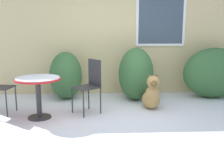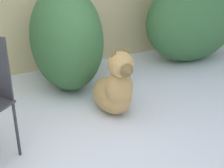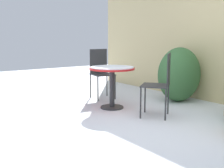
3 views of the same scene
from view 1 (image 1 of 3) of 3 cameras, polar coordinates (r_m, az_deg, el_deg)
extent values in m
plane|color=white|center=(4.77, 0.36, -7.95)|extent=(16.00, 16.00, 0.00)
cube|color=#D1BC84|center=(6.69, -0.69, 12.32)|extent=(8.00, 0.06, 3.36)
cube|color=white|center=(6.81, 9.95, 14.41)|extent=(1.16, 0.04, 1.62)
cube|color=#3D4C5B|center=(6.80, 9.97, 14.41)|extent=(1.04, 0.01, 1.50)
ellipsoid|color=#386638|center=(6.34, -9.37, 1.74)|extent=(0.72, 0.92, 1.05)
ellipsoid|color=#386638|center=(6.19, 4.89, 2.06)|extent=(0.76, 1.01, 1.15)
ellipsoid|color=#386638|center=(6.73, 19.97, 2.11)|extent=(1.40, 0.72, 1.13)
cylinder|color=#2D2D30|center=(5.19, -14.48, -6.54)|extent=(0.41, 0.41, 0.03)
cylinder|color=#2D2D30|center=(5.10, -14.67, -2.87)|extent=(0.09, 0.09, 0.66)
cylinder|color=red|center=(5.03, -14.87, 0.96)|extent=(0.79, 0.79, 0.03)
cylinder|color=white|center=(5.02, -14.89, 1.21)|extent=(0.76, 0.76, 0.02)
cube|color=#2D2D30|center=(5.56, -21.70, -0.65)|extent=(0.48, 0.48, 0.02)
cylinder|color=#2D2D30|center=(5.37, -20.66, -3.77)|extent=(0.02, 0.02, 0.49)
cylinder|color=#2D2D30|center=(5.70, -18.94, -2.78)|extent=(0.02, 0.02, 0.49)
cube|color=#2D2D30|center=(5.19, -5.30, -0.70)|extent=(0.58, 0.58, 0.02)
cube|color=#2D2D30|center=(5.26, -3.56, 2.34)|extent=(0.24, 0.31, 0.50)
cylinder|color=#2D2D30|center=(5.30, -8.10, -3.30)|extent=(0.02, 0.02, 0.49)
cylinder|color=#2D2D30|center=(5.00, -5.80, -4.18)|extent=(0.02, 0.02, 0.49)
cylinder|color=#2D2D30|center=(5.51, -4.75, -2.67)|extent=(0.02, 0.02, 0.49)
cylinder|color=#2D2D30|center=(5.21, -2.34, -3.47)|extent=(0.02, 0.02, 0.49)
ellipsoid|color=tan|center=(5.64, 7.88, -3.17)|extent=(0.36, 0.52, 0.34)
ellipsoid|color=tan|center=(5.46, 8.19, -2.12)|extent=(0.28, 0.24, 0.37)
sphere|color=tan|center=(5.37, 8.34, 0.44)|extent=(0.24, 0.24, 0.24)
cone|color=brown|center=(5.22, 8.63, -0.09)|extent=(0.13, 0.09, 0.13)
ellipsoid|color=brown|center=(5.36, 7.64, 1.41)|extent=(0.05, 0.03, 0.11)
ellipsoid|color=brown|center=(5.38, 9.02, 1.41)|extent=(0.05, 0.03, 0.11)
ellipsoid|color=tan|center=(5.89, 7.47, -3.44)|extent=(0.07, 0.24, 0.06)
camera|label=2|loc=(2.67, -9.45, 14.66)|focal=55.00mm
camera|label=3|loc=(3.49, 52.13, 1.14)|focal=45.00mm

